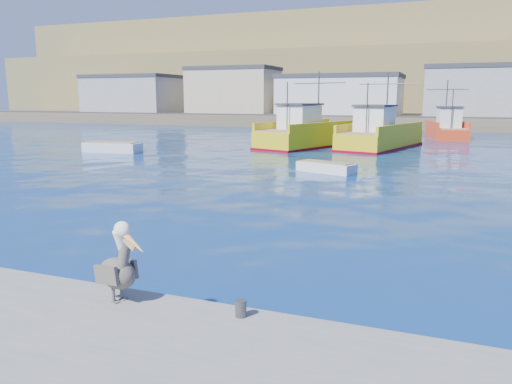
% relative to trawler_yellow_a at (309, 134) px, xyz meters
% --- Properties ---
extents(ground, '(260.00, 260.00, 0.00)m').
position_rel_trawler_yellow_a_xyz_m(ground, '(5.38, -31.79, -1.06)').
color(ground, navy).
rests_on(ground, ground).
extents(dock_bollards, '(36.20, 0.20, 0.30)m').
position_rel_trawler_yellow_a_xyz_m(dock_bollards, '(5.98, -35.19, -0.41)').
color(dock_bollards, '#4C4C4C').
rests_on(dock_bollards, dock).
extents(far_shore, '(200.00, 81.00, 24.00)m').
position_rel_trawler_yellow_a_xyz_m(far_shore, '(5.39, 77.42, 7.92)').
color(far_shore, brown).
rests_on(far_shore, ground).
extents(trawler_yellow_a, '(7.60, 12.34, 6.57)m').
position_rel_trawler_yellow_a_xyz_m(trawler_yellow_a, '(0.00, 0.00, 0.00)').
color(trawler_yellow_a, gold).
rests_on(trawler_yellow_a, ground).
extents(trawler_yellow_b, '(6.34, 11.52, 6.47)m').
position_rel_trawler_yellow_a_xyz_m(trawler_yellow_b, '(6.04, 0.68, -0.04)').
color(trawler_yellow_b, gold).
rests_on(trawler_yellow_b, ground).
extents(boat_orange, '(4.62, 8.76, 6.08)m').
position_rel_trawler_yellow_a_xyz_m(boat_orange, '(11.23, 13.86, -0.03)').
color(boat_orange, red).
rests_on(boat_orange, ground).
extents(skiff_left, '(4.67, 1.99, 0.99)m').
position_rel_trawler_yellow_a_xyz_m(skiff_left, '(-13.22, -10.14, -0.75)').
color(skiff_left, silver).
rests_on(skiff_left, ground).
extents(skiff_mid, '(3.64, 2.29, 0.75)m').
position_rel_trawler_yellow_a_xyz_m(skiff_mid, '(5.04, -14.62, -0.82)').
color(skiff_mid, silver).
rests_on(skiff_mid, ground).
extents(pelican, '(1.27, 0.72, 1.57)m').
position_rel_trawler_yellow_a_xyz_m(pelican, '(5.99, -35.39, 0.11)').
color(pelican, '#595451').
rests_on(pelican, dock).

